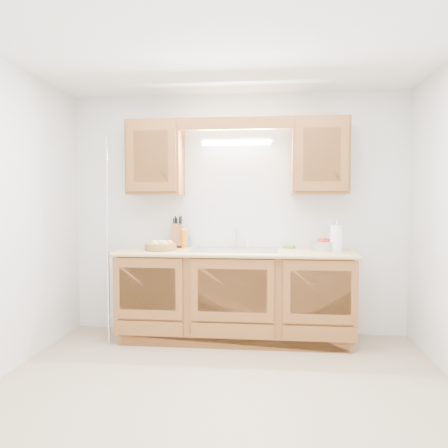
# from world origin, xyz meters

# --- Properties ---
(room) EXTENTS (3.52, 3.50, 2.50)m
(room) POSITION_xyz_m (0.00, 0.00, 1.25)
(room) COLOR tan
(room) RESTS_ON ground
(base_cabinets) EXTENTS (2.20, 0.60, 0.86)m
(base_cabinets) POSITION_xyz_m (0.00, 1.20, 0.44)
(base_cabinets) COLOR brown
(base_cabinets) RESTS_ON ground
(countertop) EXTENTS (2.30, 0.63, 0.04)m
(countertop) POSITION_xyz_m (0.00, 1.19, 0.88)
(countertop) COLOR tan
(countertop) RESTS_ON base_cabinets
(upper_cabinet_left) EXTENTS (0.55, 0.33, 0.75)m
(upper_cabinet_left) POSITION_xyz_m (-0.83, 1.33, 1.83)
(upper_cabinet_left) COLOR brown
(upper_cabinet_left) RESTS_ON room
(upper_cabinet_right) EXTENTS (0.55, 0.33, 0.75)m
(upper_cabinet_right) POSITION_xyz_m (0.83, 1.33, 1.83)
(upper_cabinet_right) COLOR brown
(upper_cabinet_right) RESTS_ON room
(valance) EXTENTS (2.20, 0.05, 0.12)m
(valance) POSITION_xyz_m (0.00, 1.19, 2.14)
(valance) COLOR brown
(valance) RESTS_ON room
(fluorescent_fixture) EXTENTS (0.76, 0.08, 0.08)m
(fluorescent_fixture) POSITION_xyz_m (0.00, 1.42, 2.00)
(fluorescent_fixture) COLOR white
(fluorescent_fixture) RESTS_ON room
(sink) EXTENTS (0.84, 0.46, 0.36)m
(sink) POSITION_xyz_m (0.00, 1.21, 0.83)
(sink) COLOR #9E9EA3
(sink) RESTS_ON countertop
(wire_shelf_pole) EXTENTS (0.03, 0.03, 2.00)m
(wire_shelf_pole) POSITION_xyz_m (-1.20, 0.94, 1.00)
(wire_shelf_pole) COLOR silver
(wire_shelf_pole) RESTS_ON ground
(outlet_plate) EXTENTS (0.08, 0.01, 0.12)m
(outlet_plate) POSITION_xyz_m (0.95, 1.49, 1.15)
(outlet_plate) COLOR white
(outlet_plate) RESTS_ON room
(fruit_basket) EXTENTS (0.32, 0.32, 0.10)m
(fruit_basket) POSITION_xyz_m (-0.73, 1.13, 0.94)
(fruit_basket) COLOR olive
(fruit_basket) RESTS_ON countertop
(knife_block) EXTENTS (0.15, 0.21, 0.34)m
(knife_block) POSITION_xyz_m (-0.63, 1.41, 1.02)
(knife_block) COLOR brown
(knife_block) RESTS_ON countertop
(orange_canister) EXTENTS (0.08, 0.08, 0.20)m
(orange_canister) POSITION_xyz_m (-0.54, 1.36, 1.00)
(orange_canister) COLOR orange
(orange_canister) RESTS_ON countertop
(soap_bottle) EXTENTS (0.10, 0.10, 0.17)m
(soap_bottle) POSITION_xyz_m (-0.54, 1.44, 0.99)
(soap_bottle) COLOR #2468B6
(soap_bottle) RESTS_ON countertop
(sponge) EXTENTS (0.14, 0.11, 0.02)m
(sponge) POSITION_xyz_m (0.54, 1.44, 0.91)
(sponge) COLOR #CC333F
(sponge) RESTS_ON countertop
(paper_towel) EXTENTS (0.14, 0.14, 0.30)m
(paper_towel) POSITION_xyz_m (0.98, 1.19, 1.03)
(paper_towel) COLOR silver
(paper_towel) RESTS_ON countertop
(apple_bowl) EXTENTS (0.26, 0.26, 0.12)m
(apple_bowl) POSITION_xyz_m (0.86, 1.23, 0.95)
(apple_bowl) COLOR silver
(apple_bowl) RESTS_ON countertop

